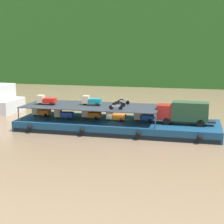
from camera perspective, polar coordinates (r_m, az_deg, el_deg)
name	(u,v)px	position (r m, az deg, el deg)	size (l,w,h in m)	color
ground_plane	(117,131)	(49.87, 0.81, -3.08)	(400.00, 400.00, 0.00)	#7F664C
hillside_far_bank	(164,15)	(117.40, 8.64, 15.59)	(128.17, 36.80, 38.59)	#286023
cargo_barge	(117,126)	(49.67, 0.81, -2.25)	(28.73, 8.84, 1.50)	navy
covered_lorry	(184,112)	(47.82, 11.80, -0.01)	(7.88, 2.38, 3.10)	maroon
cargo_rack	(91,106)	(50.11, -3.42, 0.99)	(19.53, 7.51, 2.00)	#2D333D
mini_truck_lower_stern	(41,112)	(53.49, -11.61, 0.06)	(2.75, 1.23, 1.38)	orange
mini_truck_lower_aft	(64,114)	(51.12, -7.98, -0.32)	(2.79, 1.30, 1.38)	#1E47B7
mini_truck_lower_mid	(91,114)	(50.57, -3.46, -0.36)	(2.79, 1.29, 1.38)	orange
mini_truck_lower_fore	(116,116)	(49.15, 0.61, -0.67)	(2.75, 1.22, 1.38)	orange
mini_truck_lower_bow	(144,117)	(48.99, 5.23, -0.76)	(2.78, 1.27, 1.38)	#1E47B7
mini_truck_upper_stern	(46,100)	(51.71, -10.80, 1.97)	(2.78, 1.28, 1.38)	red
mini_truck_upper_mid	(91,101)	(50.35, -3.41, 1.90)	(2.78, 1.27, 1.38)	teal
motorcycle_upper_port	(116,107)	(46.82, 0.61, 0.91)	(1.90, 0.55, 0.87)	black
motorcycle_upper_centre	(119,104)	(49.01, 1.09, 1.36)	(1.90, 0.55, 0.87)	black
motorcycle_upper_stbd	(123,101)	(51.15, 1.85, 1.77)	(1.90, 0.55, 0.87)	black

